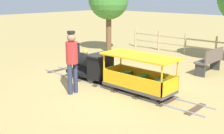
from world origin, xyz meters
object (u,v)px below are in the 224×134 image
Objects in this scene: park_bench at (210,61)px; oak_tree_far at (109,0)px; conductor_person at (72,57)px; passenger_car at (139,78)px; locomotive at (91,65)px.

park_bench is 5.20m from oak_tree_far.
conductor_person is at bearing 157.27° from park_bench.
conductor_person reaches higher than park_bench.
conductor_person reaches higher than passenger_car.
oak_tree_far is (0.38, 4.84, 1.86)m from park_bench.
passenger_car is 3.17m from park_bench.
conductor_person reaches higher than locomotive.
locomotive is 3.86m from park_bench.
locomotive is 1.31m from conductor_person.
locomotive is at bearing -143.72° from oak_tree_far.
park_bench is at bearing -94.52° from oak_tree_far.
oak_tree_far reaches higher than park_bench.
conductor_person is 5.71m from oak_tree_far.
conductor_person is 1.24× the size of park_bench.
locomotive reaches higher than park_bench.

